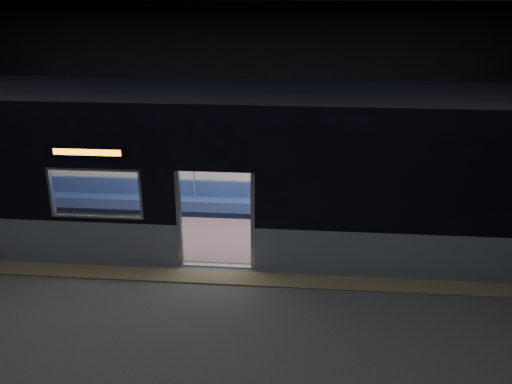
# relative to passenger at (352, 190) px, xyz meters

# --- Properties ---
(station_floor) EXTENTS (24.00, 14.00, 0.01)m
(station_floor) POSITION_rel_passenger_xyz_m (-2.87, -3.55, -0.83)
(station_floor) COLOR #47494C
(station_floor) RESTS_ON ground
(station_envelope) EXTENTS (24.00, 14.00, 5.00)m
(station_envelope) POSITION_rel_passenger_xyz_m (-2.87, -3.55, 2.84)
(station_envelope) COLOR black
(station_envelope) RESTS_ON station_floor
(tactile_strip) EXTENTS (22.80, 0.50, 0.03)m
(tactile_strip) POSITION_rel_passenger_xyz_m (-2.87, -3.00, -0.81)
(tactile_strip) COLOR #8C7F59
(tactile_strip) RESTS_ON station_floor
(metro_car) EXTENTS (18.00, 3.04, 3.35)m
(metro_car) POSITION_rel_passenger_xyz_m (-2.87, -1.00, 1.02)
(metro_car) COLOR #909CAC
(metro_car) RESTS_ON station_floor
(passenger) EXTENTS (0.45, 0.74, 1.43)m
(passenger) POSITION_rel_passenger_xyz_m (0.00, 0.00, 0.00)
(passenger) COLOR black
(passenger) RESTS_ON metro_car
(handbag) EXTENTS (0.34, 0.31, 0.14)m
(handbag) POSITION_rel_passenger_xyz_m (0.02, -0.24, -0.13)
(handbag) COLOR black
(handbag) RESTS_ON passenger
(transit_map) EXTENTS (1.06, 0.03, 0.69)m
(transit_map) POSITION_rel_passenger_xyz_m (0.12, 0.31, 0.68)
(transit_map) COLOR white
(transit_map) RESTS_ON metro_car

